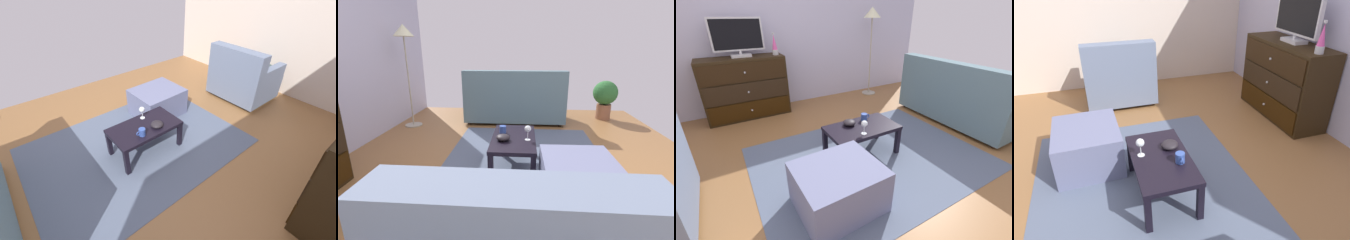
% 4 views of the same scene
% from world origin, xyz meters
% --- Properties ---
extents(ground_plane, '(5.77, 4.67, 0.05)m').
position_xyz_m(ground_plane, '(0.00, 0.00, -0.03)').
color(ground_plane, olive).
extents(area_rug, '(2.60, 1.90, 0.01)m').
position_xyz_m(area_rug, '(0.20, -0.20, 0.00)').
color(area_rug, slate).
rests_on(area_rug, ground_plane).
extents(coffee_table, '(0.82, 0.46, 0.37)m').
position_xyz_m(coffee_table, '(0.16, -0.07, 0.31)').
color(coffee_table, black).
rests_on(coffee_table, ground_plane).
extents(wine_glass, '(0.07, 0.07, 0.16)m').
position_xyz_m(wine_glass, '(0.08, -0.22, 0.48)').
color(wine_glass, silver).
rests_on(wine_glass, coffee_table).
extents(mug, '(0.11, 0.08, 0.08)m').
position_xyz_m(mug, '(0.27, 0.06, 0.41)').
color(mug, '#324E9D').
rests_on(mug, coffee_table).
extents(bowl_decorative, '(0.14, 0.14, 0.06)m').
position_xyz_m(bowl_decorative, '(0.05, 0.04, 0.40)').
color(bowl_decorative, black).
rests_on(bowl_decorative, coffee_table).
extents(couch_large, '(0.85, 1.74, 0.94)m').
position_xyz_m(couch_large, '(1.97, -0.01, 0.36)').
color(couch_large, '#332319').
rests_on(couch_large, ground_plane).
extents(ottoman, '(0.71, 0.62, 0.40)m').
position_xyz_m(ottoman, '(-0.46, -0.64, 0.20)').
color(ottoman, slate).
rests_on(ottoman, ground_plane).
extents(standing_lamp, '(0.32, 0.32, 1.65)m').
position_xyz_m(standing_lamp, '(1.55, 1.73, 1.41)').
color(standing_lamp, '#A59E8C').
rests_on(standing_lamp, ground_plane).
extents(potted_plant, '(0.44, 0.44, 0.72)m').
position_xyz_m(potted_plant, '(2.23, -1.68, 0.43)').
color(potted_plant, brown).
rests_on(potted_plant, ground_plane).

